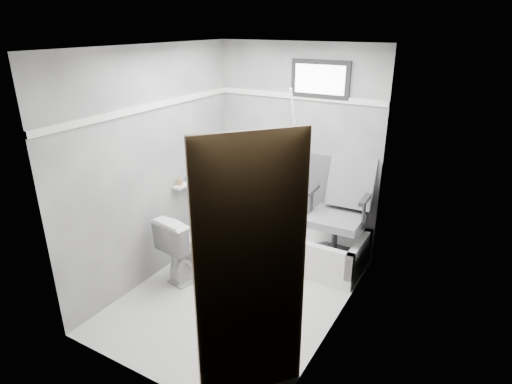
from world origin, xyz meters
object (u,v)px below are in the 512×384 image
Objects in this scene: door at (262,312)px; soap_bottle_b at (188,177)px; toilet at (193,244)px; soap_bottle_a at (180,181)px; office_chair at (337,212)px; bathtub at (298,243)px.

door is 2.58m from soap_bottle_b.
door is at bearing 149.26° from toilet.
door is at bearing -41.82° from soap_bottle_b.
soap_bottle_a reaches higher than toilet.
toilet is (-1.27, -0.88, -0.32)m from office_chair.
soap_bottle_b is at bearing -157.18° from bathtub.
bathtub is 17.68× the size of soap_bottle_b.
toilet is 8.81× the size of soap_bottle_b.
office_chair reaches higher than soap_bottle_b.
bathtub is 1.53m from soap_bottle_a.
toilet is at bearing 139.84° from door.
office_chair is at bearing -135.85° from toilet.
bathtub is 1.22m from toilet.
soap_bottle_a is (-1.17, -0.63, 0.76)m from bathtub.
toilet is (-0.85, -0.86, 0.16)m from bathtub.
toilet is 2.19m from door.
toilet reaches higher than bathtub.
soap_bottle_b is (0.00, 0.14, -0.01)m from soap_bottle_a.
soap_bottle_b is at bearing 138.18° from door.
office_chair is at bearing 17.90° from soap_bottle_b.
soap_bottle_a is (-1.59, -0.65, 0.28)m from office_chair.
soap_bottle_a is at bearing -25.98° from toilet.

